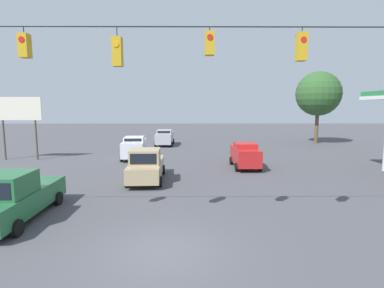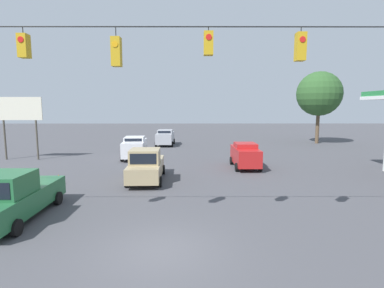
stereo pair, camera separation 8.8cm
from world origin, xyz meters
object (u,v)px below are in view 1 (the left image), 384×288
pickup_truck_green_parked_shoulder (13,198)px  sedan_red_oncoming_far (245,155)px  overhead_signal_span (165,93)px  tree_horizon_left (318,94)px  traffic_cone_second (39,191)px  pickup_truck_tan_withflow_mid (146,166)px  traffic_cone_third (59,180)px  roadside_billboard (18,114)px  sedan_white_withflow_far (134,147)px  traffic_cone_nearest (15,205)px  sedan_silver_withflow_deep (165,137)px

pickup_truck_green_parked_shoulder → sedan_red_oncoming_far: bearing=-137.8°
overhead_signal_span → tree_horizon_left: size_ratio=2.53×
overhead_signal_span → traffic_cone_second: (7.12, -4.68, -4.95)m
pickup_truck_tan_withflow_mid → traffic_cone_third: size_ratio=8.23×
roadside_billboard → tree_horizon_left: (-31.10, -11.34, 2.12)m
pickup_truck_tan_withflow_mid → overhead_signal_span: bearing=103.4°
pickup_truck_tan_withflow_mid → tree_horizon_left: tree_horizon_left is taller
sedan_red_oncoming_far → traffic_cone_third: (12.27, 4.94, -0.69)m
overhead_signal_span → tree_horizon_left: (-16.95, -27.02, 0.96)m
pickup_truck_tan_withflow_mid → tree_horizon_left: 27.26m
sedan_white_withflow_far → traffic_cone_nearest: sedan_white_withflow_far is taller
traffic_cone_nearest → tree_horizon_left: tree_horizon_left is taller
traffic_cone_second → roadside_billboard: bearing=-57.4°
sedan_silver_withflow_deep → traffic_cone_third: 18.78m
traffic_cone_third → sedan_white_withflow_far: bearing=-108.1°
sedan_red_oncoming_far → traffic_cone_second: (12.26, 7.37, -0.69)m
roadside_billboard → pickup_truck_tan_withflow_mid: bearing=148.1°
pickup_truck_green_parked_shoulder → roadside_billboard: (7.61, -14.21, 3.12)m
sedan_red_oncoming_far → traffic_cone_third: sedan_red_oncoming_far is taller
traffic_cone_nearest → traffic_cone_second: 2.26m
overhead_signal_span → traffic_cone_nearest: overhead_signal_span is taller
traffic_cone_third → sedan_silver_withflow_deep: bearing=-105.3°
traffic_cone_second → roadside_billboard: roadside_billboard is taller
overhead_signal_span → traffic_cone_second: 9.85m
sedan_silver_withflow_deep → pickup_truck_green_parked_shoulder: (4.36, 23.75, -0.00)m
sedan_white_withflow_far → pickup_truck_green_parked_shoulder: (2.37, 14.72, -0.06)m
overhead_signal_span → traffic_cone_nearest: size_ratio=35.92×
sedan_red_oncoming_far → traffic_cone_second: 14.33m
sedan_red_oncoming_far → traffic_cone_nearest: (12.19, 9.64, -0.69)m
traffic_cone_second → roadside_billboard: (7.03, -11.00, 3.78)m
traffic_cone_nearest → traffic_cone_third: 4.70m
pickup_truck_tan_withflow_mid → pickup_truck_green_parked_shoulder: same height
pickup_truck_tan_withflow_mid → traffic_cone_nearest: size_ratio=8.23×
traffic_cone_third → tree_horizon_left: size_ratio=0.07×
pickup_truck_tan_withflow_mid → traffic_cone_third: 5.33m
traffic_cone_second → roadside_billboard: size_ratio=0.11×
sedan_red_oncoming_far → traffic_cone_nearest: 15.55m
overhead_signal_span → sedan_red_oncoming_far: 13.77m
sedan_red_oncoming_far → traffic_cone_third: bearing=21.9°
sedan_silver_withflow_deep → tree_horizon_left: 19.91m
sedan_silver_withflow_deep → traffic_cone_third: size_ratio=6.95×
sedan_white_withflow_far → traffic_cone_second: (2.95, 11.51, -0.72)m
traffic_cone_second → sedan_white_withflow_far: bearing=-104.4°
sedan_white_withflow_far → traffic_cone_nearest: size_ratio=7.33×
overhead_signal_span → traffic_cone_third: bearing=-44.9°
roadside_billboard → tree_horizon_left: tree_horizon_left is taller
sedan_white_withflow_far → sedan_silver_withflow_deep: 9.25m
traffic_cone_nearest → sedan_silver_withflow_deep: bearing=-102.1°
roadside_billboard → tree_horizon_left: bearing=-160.0°
traffic_cone_second → tree_horizon_left: tree_horizon_left is taller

